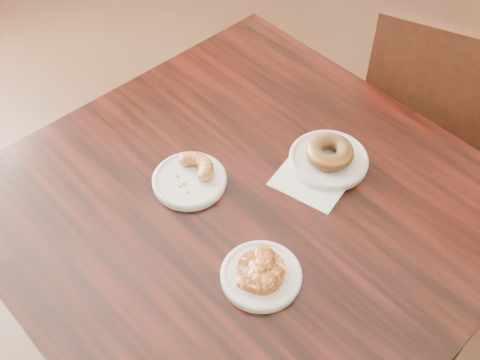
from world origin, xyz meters
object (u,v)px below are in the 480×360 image
Objects in this scene: glazed_donut at (330,152)px; apple_fritter at (261,270)px; cafe_table at (245,296)px; cruller_fragment at (189,174)px; chair_far at (450,124)px.

apple_fritter is at bearing -82.86° from glazed_donut.
cafe_table is at bearing 132.92° from apple_fritter.
cruller_fragment is at bearing 156.88° from apple_fritter.
chair_far is 0.70m from glazed_donut.
cafe_table is 7.64× the size of apple_fritter.
chair_far is 7.28× the size of apple_fritter.
apple_fritter is (-0.07, -0.93, 0.33)m from chair_far.
glazed_donut is (-0.11, -0.61, 0.33)m from chair_far.
cruller_fragment is at bearing 59.91° from chair_far.
glazed_donut is at bearing 70.73° from chair_far.
glazed_donut reaches higher than cruller_fragment.
cruller_fragment is (-0.21, -0.21, -0.01)m from glazed_donut.
chair_far is 8.85× the size of glazed_donut.
apple_fritter is at bearing 76.77° from chair_far.
cruller_fragment is (-0.25, 0.11, -0.00)m from apple_fritter.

